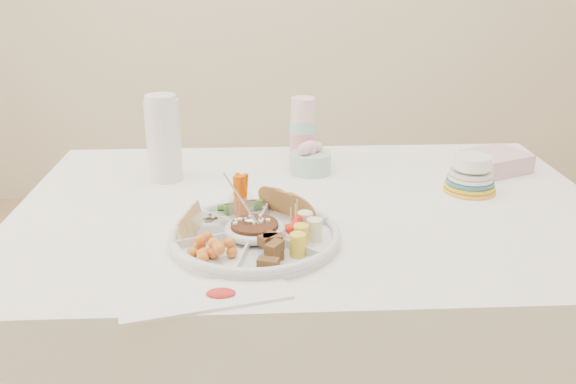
{
  "coord_description": "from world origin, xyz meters",
  "views": [
    {
      "loc": [
        -0.13,
        -1.46,
        1.37
      ],
      "look_at": [
        -0.07,
        -0.11,
        0.84
      ],
      "focal_mm": 38.0,
      "sensor_mm": 36.0,
      "label": 1
    }
  ],
  "objects_px": {
    "chair": "(567,261)",
    "plate_stack": "(471,176)",
    "thermos": "(164,137)",
    "dining_table": "(309,328)",
    "party_tray": "(255,232)"
  },
  "relations": [
    {
      "from": "chair",
      "to": "plate_stack",
      "type": "height_order",
      "value": "chair"
    },
    {
      "from": "chair",
      "to": "plate_stack",
      "type": "bearing_deg",
      "value": 179.73
    },
    {
      "from": "chair",
      "to": "plate_stack",
      "type": "relative_size",
      "value": 7.03
    },
    {
      "from": "dining_table",
      "to": "party_tray",
      "type": "relative_size",
      "value": 4.0
    },
    {
      "from": "party_tray",
      "to": "thermos",
      "type": "relative_size",
      "value": 1.52
    },
    {
      "from": "thermos",
      "to": "dining_table",
      "type": "bearing_deg",
      "value": -27.99
    },
    {
      "from": "dining_table",
      "to": "plate_stack",
      "type": "distance_m",
      "value": 0.62
    },
    {
      "from": "party_tray",
      "to": "dining_table",
      "type": "bearing_deg",
      "value": 55.46
    },
    {
      "from": "chair",
      "to": "thermos",
      "type": "bearing_deg",
      "value": 164.42
    },
    {
      "from": "chair",
      "to": "dining_table",
      "type": "bearing_deg",
      "value": 178.09
    },
    {
      "from": "dining_table",
      "to": "thermos",
      "type": "bearing_deg",
      "value": 152.01
    },
    {
      "from": "dining_table",
      "to": "chair",
      "type": "relative_size",
      "value": 1.54
    },
    {
      "from": "chair",
      "to": "party_tray",
      "type": "height_order",
      "value": "chair"
    },
    {
      "from": "party_tray",
      "to": "thermos",
      "type": "distance_m",
      "value": 0.51
    },
    {
      "from": "chair",
      "to": "party_tray",
      "type": "distance_m",
      "value": 1.05
    }
  ]
}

